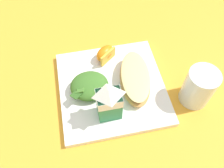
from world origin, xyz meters
TOP-DOWN VIEW (x-y plane):
  - ground at (0.00, 0.00)m, footprint 3.00×3.00m
  - white_plate at (0.00, 0.00)m, footprint 0.28×0.28m
  - cheesy_pizza_bread at (-0.06, -0.00)m, footprint 0.10×0.18m
  - green_salad_pile at (0.06, -0.00)m, footprint 0.10×0.09m
  - milk_carton at (0.02, 0.08)m, footprint 0.06×0.05m
  - orange_wedge_front at (0.00, -0.10)m, footprint 0.07×0.07m
  - drinking_clear_cup at (-0.21, 0.07)m, footprint 0.08×0.08m

SIDE VIEW (x-z plane):
  - ground at x=0.00m, z-range 0.00..0.00m
  - white_plate at x=0.00m, z-range 0.00..0.02m
  - cheesy_pizza_bread at x=-0.06m, z-range 0.02..0.05m
  - orange_wedge_front at x=0.00m, z-range 0.02..0.06m
  - green_salad_pile at x=0.06m, z-range 0.02..0.06m
  - drinking_clear_cup at x=-0.21m, z-range 0.00..0.11m
  - milk_carton at x=0.02m, z-range 0.02..0.13m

